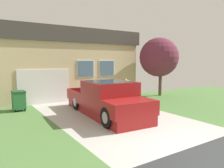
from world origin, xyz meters
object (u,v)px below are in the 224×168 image
at_px(house_with_garage, 57,63).
at_px(person_with_hat, 126,92).
at_px(handbag, 131,109).
at_px(wheeled_trash_bin, 19,100).
at_px(front_yard_tree, 160,57).
at_px(pickup_truck, 109,100).

bearing_deg(house_with_garage, person_with_hat, -79.52).
bearing_deg(person_with_hat, handbag, 72.25).
height_order(handbag, wheeled_trash_bin, wheeled_trash_bin).
bearing_deg(wheeled_trash_bin, front_yard_tree, -2.82).
bearing_deg(pickup_truck, wheeled_trash_bin, -41.31).
relative_size(pickup_truck, wheeled_trash_bin, 5.57).
bearing_deg(front_yard_tree, pickup_truck, -154.89).
height_order(handbag, front_yard_tree, front_yard_tree).
height_order(pickup_truck, wheeled_trash_bin, pickup_truck).
distance_m(handbag, house_with_garage, 7.66).
distance_m(front_yard_tree, wheeled_trash_bin, 9.64).
bearing_deg(house_with_garage, wheeled_trash_bin, -129.45).
bearing_deg(pickup_truck, house_with_garage, -86.46).
xyz_separation_m(handbag, wheeled_trash_bin, (-4.74, 3.14, 0.43)).
xyz_separation_m(person_with_hat, front_yard_tree, (4.76, 2.36, 1.85)).
height_order(person_with_hat, wheeled_trash_bin, person_with_hat).
distance_m(person_with_hat, front_yard_tree, 5.62).
bearing_deg(front_yard_tree, person_with_hat, -153.60).
distance_m(pickup_truck, house_with_garage, 7.55).
bearing_deg(wheeled_trash_bin, handbag, -33.53).
height_order(person_with_hat, front_yard_tree, front_yard_tree).
height_order(house_with_garage, wheeled_trash_bin, house_with_garage).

